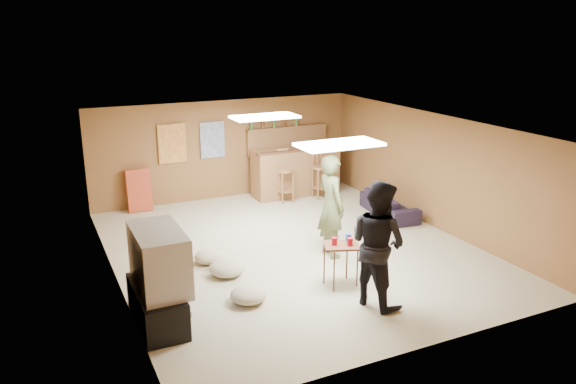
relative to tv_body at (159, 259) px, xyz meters
name	(u,v)px	position (x,y,z in m)	size (l,w,h in m)	color
ground	(293,249)	(2.65, 1.50, -0.90)	(7.00, 7.00, 0.00)	tan
ceiling	(293,126)	(2.65, 1.50, 1.30)	(6.00, 7.00, 0.02)	silver
wall_back	(225,149)	(2.65, 5.00, 0.20)	(6.00, 0.02, 2.20)	brown
wall_front	(424,267)	(2.65, -2.00, 0.20)	(6.00, 0.02, 2.20)	brown
wall_left	(112,214)	(-0.35, 1.50, 0.20)	(0.02, 7.00, 2.20)	brown
wall_right	(433,170)	(5.65, 1.50, 0.20)	(0.02, 7.00, 2.20)	brown
tv_stand	(157,306)	(-0.07, 0.00, -0.65)	(0.55, 1.30, 0.50)	black
dvd_box	(174,309)	(0.15, 0.00, -0.75)	(0.35, 0.50, 0.08)	#B2B2B7
tv_body	(159,259)	(0.00, 0.00, 0.00)	(0.60, 1.10, 0.80)	#B2B2B7
tv_screen	(183,255)	(0.31, 0.00, 0.00)	(0.02, 0.95, 0.65)	navy
bar_counter	(296,171)	(4.15, 4.45, -0.35)	(2.00, 0.60, 1.10)	brown
bar_lip	(301,150)	(4.15, 4.20, 0.20)	(2.10, 0.12, 0.05)	#442515
bar_shelf	(287,127)	(4.15, 4.90, 0.60)	(2.00, 0.18, 0.05)	brown
bar_backing	(287,140)	(4.15, 4.92, 0.30)	(2.00, 0.14, 0.60)	brown
poster_left	(172,144)	(1.45, 4.96, 0.45)	(0.60, 0.03, 0.85)	#BF3F26
poster_right	(212,140)	(2.35, 4.96, 0.45)	(0.55, 0.03, 0.80)	#334C99
folding_chair_stack	(139,190)	(0.65, 4.80, -0.45)	(0.50, 0.14, 0.90)	#BC4022
ceiling_panel_front	(339,144)	(2.65, 0.00, 1.27)	(1.20, 0.60, 0.04)	white
ceiling_panel_back	(265,117)	(2.65, 2.70, 1.27)	(1.20, 0.60, 0.04)	white
person_olive	(331,206)	(3.12, 1.01, -0.02)	(0.64, 0.42, 1.76)	#596038
person_black	(378,243)	(2.85, -0.76, 0.00)	(0.88, 0.68, 1.80)	black
sofa	(389,204)	(5.26, 2.31, -0.67)	(1.57, 0.61, 0.46)	black
tray_table	(341,265)	(2.69, -0.07, -0.57)	(0.51, 0.41, 0.66)	#442515
cup_red_near	(335,241)	(2.59, -0.04, -0.18)	(0.08, 0.08, 0.11)	#A90B17
cup_red_far	(350,242)	(2.78, -0.16, -0.18)	(0.09, 0.09, 0.12)	#A90B17
cup_blue	(348,238)	(2.86, 0.01, -0.18)	(0.08, 0.08, 0.11)	#154295
bar_stool_left	(285,175)	(3.70, 4.05, -0.28)	(0.39, 0.39, 1.24)	brown
bar_stool_right	(321,170)	(4.54, 3.96, -0.23)	(0.42, 0.42, 1.33)	brown
cushion_near_tv	(227,268)	(1.25, 0.99, -0.77)	(0.56, 0.56, 0.25)	tan
cushion_mid	(209,256)	(1.14, 1.58, -0.79)	(0.48, 0.48, 0.22)	tan
cushion_far	(248,295)	(1.23, 0.02, -0.78)	(0.52, 0.52, 0.23)	tan
bottle_row	(274,122)	(3.81, 4.88, 0.75)	(1.20, 0.08, 0.26)	#3F7233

